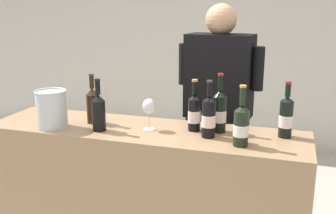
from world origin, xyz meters
name	(u,v)px	position (x,y,z in m)	size (l,w,h in m)	color
wall_back	(222,30)	(0.00, 2.60, 1.40)	(8.00, 0.10, 2.80)	beige
counter	(145,200)	(0.00, 0.00, 0.48)	(1.96, 0.51, 0.95)	#9E7A56
wine_bottle_0	(286,117)	(0.82, 0.10, 1.07)	(0.08, 0.08, 0.32)	black
wine_bottle_1	(219,111)	(0.44, 0.09, 1.08)	(0.08, 0.08, 0.35)	black
wine_bottle_2	(93,104)	(-0.35, 0.03, 1.07)	(0.08, 0.08, 0.32)	black
wine_bottle_3	(194,112)	(0.30, 0.07, 1.07)	(0.07, 0.07, 0.31)	black
wine_bottle_4	(209,117)	(0.40, -0.03, 1.07)	(0.08, 0.08, 0.33)	black
wine_bottle_5	(99,111)	(-0.24, -0.11, 1.07)	(0.08, 0.08, 0.31)	black
wine_bottle_6	(241,125)	(0.60, -0.11, 1.07)	(0.08, 0.08, 0.33)	black
wine_glass	(149,108)	(0.04, 0.00, 1.09)	(0.08, 0.08, 0.19)	silver
ice_bucket	(52,109)	(-0.54, -0.14, 1.07)	(0.19, 0.19, 0.23)	silver
person_server	(218,129)	(0.36, 0.54, 0.83)	(0.60, 0.29, 1.69)	black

